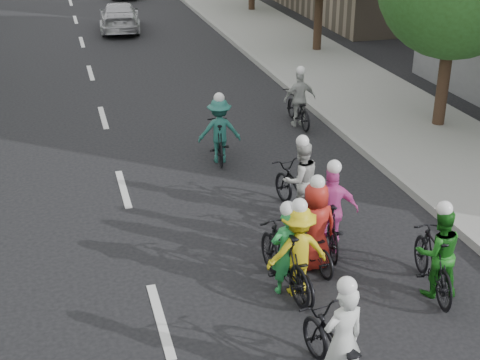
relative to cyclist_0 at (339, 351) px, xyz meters
name	(u,v)px	position (x,y,z in m)	size (l,w,h in m)	color
ground	(160,320)	(-2.08, 2.11, -0.58)	(120.00, 120.00, 0.00)	black
sidewalk_right	(358,93)	(5.92, 12.11, -0.51)	(4.00, 80.00, 0.15)	gray
curb_right	(301,98)	(3.97, 12.11, -0.49)	(0.18, 80.00, 0.18)	#999993
cyclist_0	(339,351)	(0.00, 0.00, 0.00)	(0.95, 1.98, 1.78)	black
cyclist_1	(435,258)	(2.42, 1.68, 0.07)	(0.86, 1.87, 1.71)	black
cyclist_2	(296,258)	(0.24, 2.32, 0.05)	(1.03, 1.68, 1.73)	black
cyclist_3	(330,218)	(1.28, 3.42, 0.09)	(1.05, 1.80, 1.83)	black
cyclist_4	(314,234)	(0.80, 2.99, 0.04)	(0.84, 1.64, 1.78)	black
cyclist_5	(285,256)	(0.07, 2.43, 0.04)	(0.72, 1.95, 1.67)	black
cyclist_6	(299,187)	(1.24, 4.90, 0.05)	(1.01, 2.04, 1.77)	black
cyclist_7	(219,135)	(0.38, 8.13, 0.09)	(1.10, 1.73, 1.74)	black
cyclist_8	(299,105)	(3.12, 10.03, 0.00)	(0.91, 1.77, 1.70)	black
follow_car_lead	(120,16)	(-0.25, 24.07, 0.04)	(1.73, 4.26, 1.24)	#BBBCC0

